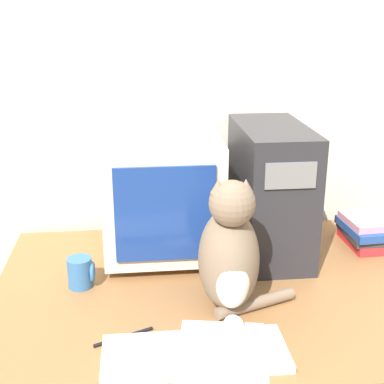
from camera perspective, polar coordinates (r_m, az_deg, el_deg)
wall_back at (r=1.93m, az=1.33°, el=12.25°), size 7.00×0.05×2.50m
crt_monitor at (r=1.71m, az=-3.24°, el=-0.32°), size 0.37×0.37×0.39m
computer_tower at (r=1.75m, az=8.34°, el=0.17°), size 0.21×0.42×0.42m
keyboard at (r=1.30m, az=0.34°, el=-16.82°), size 0.43×0.17×0.02m
cat at (r=1.41m, az=4.07°, el=-6.72°), size 0.27×0.27×0.38m
book_stack at (r=1.92m, az=18.15°, el=-3.93°), size 0.17×0.21×0.10m
pen at (r=1.38m, az=-7.30°, el=-15.08°), size 0.15×0.07×0.01m
paper_sheet at (r=1.31m, az=3.20°, el=-17.21°), size 0.26×0.33×0.00m
mug at (r=1.60m, az=-11.74°, el=-8.39°), size 0.08×0.07×0.09m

